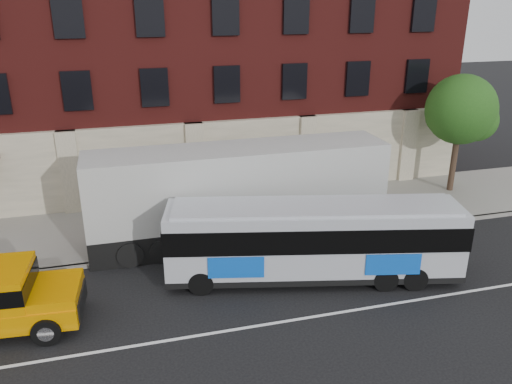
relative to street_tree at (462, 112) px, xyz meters
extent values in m
plane|color=black|center=(-13.54, -9.48, -4.41)|extent=(120.00, 120.00, 0.00)
cube|color=gray|center=(-13.54, -0.48, -4.33)|extent=(60.00, 6.00, 0.15)
cube|color=gray|center=(-13.54, -3.48, -4.33)|extent=(60.00, 0.25, 0.15)
cube|color=silver|center=(-13.54, -8.98, -4.40)|extent=(60.00, 0.12, 0.01)
cube|color=#5A1715|center=(-13.54, 7.52, 3.24)|extent=(30.00, 10.00, 15.00)
cube|color=beige|center=(-13.54, 2.37, -2.26)|extent=(30.00, 0.35, 4.00)
cube|color=beige|center=(-19.54, 2.27, -2.26)|extent=(0.90, 0.55, 4.00)
cube|color=beige|center=(-13.54, 2.27, -2.26)|extent=(0.90, 0.55, 4.00)
cube|color=beige|center=(-7.54, 2.27, -2.26)|extent=(0.90, 0.55, 4.00)
cube|color=beige|center=(-1.54, 2.27, -2.26)|extent=(0.90, 0.55, 4.00)
cube|color=black|center=(-18.79, 2.44, 1.54)|extent=(1.30, 0.20, 1.80)
cube|color=black|center=(-15.29, 2.44, 1.54)|extent=(1.30, 0.20, 1.80)
cube|color=black|center=(-11.79, 2.44, 1.54)|extent=(1.30, 0.20, 1.80)
cube|color=black|center=(-8.29, 2.44, 1.54)|extent=(1.30, 0.20, 1.80)
cube|color=black|center=(-4.79, 2.44, 1.54)|extent=(1.30, 0.20, 1.80)
cube|color=black|center=(-1.29, 2.44, 1.54)|extent=(1.30, 0.20, 1.80)
cube|color=black|center=(-18.79, 2.44, 4.74)|extent=(1.30, 0.20, 1.80)
cube|color=black|center=(-15.29, 2.44, 4.74)|extent=(1.30, 0.20, 1.80)
cube|color=black|center=(-11.79, 2.44, 4.74)|extent=(1.30, 0.20, 1.80)
cube|color=black|center=(-8.29, 2.44, 4.74)|extent=(1.30, 0.20, 1.80)
cube|color=black|center=(-4.79, 2.44, 4.74)|extent=(1.30, 0.20, 1.80)
cube|color=black|center=(-1.29, 2.44, 4.74)|extent=(1.30, 0.20, 1.80)
cube|color=black|center=(-18.04, 2.30, -2.66)|extent=(2.60, 0.15, 2.80)
cube|color=black|center=(-12.04, 2.30, -2.66)|extent=(2.60, 0.15, 2.80)
cube|color=black|center=(-6.04, 2.30, -2.66)|extent=(2.60, 0.15, 2.80)
cylinder|color=#37271B|center=(-0.04, 0.02, -2.76)|extent=(0.32, 0.32, 3.00)
sphere|color=#194313|center=(-0.04, 0.02, 0.14)|extent=(3.60, 3.60, 3.60)
sphere|color=#194313|center=(0.66, -0.38, -0.36)|extent=(2.20, 2.20, 2.20)
sphere|color=#194313|center=(-0.64, 0.42, -0.26)|extent=(2.00, 2.00, 2.00)
cube|color=#B3B6BF|center=(-10.54, -6.54, -2.81)|extent=(10.99, 4.60, 2.56)
cube|color=black|center=(-10.54, -6.54, -4.00)|extent=(11.05, 4.65, 0.22)
cube|color=#B3B6BF|center=(-10.54, -6.54, -1.49)|extent=(10.41, 4.21, 0.11)
cube|color=black|center=(-10.54, -6.54, -2.39)|extent=(11.08, 4.68, 0.90)
cube|color=blue|center=(-13.60, -7.02, -3.29)|extent=(1.93, 0.48, 0.81)
cube|color=blue|center=(-7.66, -6.03, -3.29)|extent=(1.93, 0.48, 0.81)
cylinder|color=black|center=(-14.79, -6.61, -3.96)|extent=(0.93, 0.46, 0.90)
cylinder|color=black|center=(-14.34, -4.63, -3.96)|extent=(0.93, 0.46, 0.90)
cylinder|color=black|center=(-8.32, -8.09, -3.96)|extent=(0.93, 0.46, 0.90)
cylinder|color=black|center=(-7.87, -6.12, -3.96)|extent=(0.93, 0.46, 0.90)
cylinder|color=black|center=(-7.27, -8.33, -3.96)|extent=(0.93, 0.46, 0.90)
cylinder|color=black|center=(-6.82, -6.36, -3.96)|extent=(0.93, 0.46, 0.90)
cube|color=orange|center=(-19.62, -7.09, -3.19)|extent=(1.81, 2.22, 0.33)
cube|color=black|center=(-18.77, -7.16, -3.63)|extent=(0.20, 1.77, 0.61)
cylinder|color=black|center=(-19.81, -8.17, -3.96)|extent=(0.91, 0.37, 0.89)
cylinder|color=silver|center=(-19.81, -8.17, -3.96)|extent=(0.51, 0.37, 0.49)
cylinder|color=black|center=(-19.65, -6.00, -3.96)|extent=(0.91, 0.37, 0.89)
cylinder|color=silver|center=(-19.65, -6.00, -3.96)|extent=(0.51, 0.37, 0.49)
cube|color=black|center=(-12.43, -2.65, -3.83)|extent=(12.57, 2.55, 1.15)
cube|color=beige|center=(-12.43, -2.65, -1.74)|extent=(12.57, 2.59, 3.04)
cylinder|color=black|center=(-17.14, -3.86, -3.88)|extent=(1.05, 0.30, 1.05)
cylinder|color=black|center=(-17.14, -1.46, -3.88)|extent=(1.05, 0.30, 1.05)
cylinder|color=black|center=(-15.88, -3.86, -3.88)|extent=(1.05, 0.30, 1.05)
cylinder|color=black|center=(-15.89, -1.45, -3.88)|extent=(1.05, 0.30, 1.05)
cylinder|color=black|center=(-8.97, -3.84, -3.88)|extent=(1.05, 0.30, 1.05)
cylinder|color=black|center=(-8.98, -1.43, -3.88)|extent=(1.05, 0.30, 1.05)
cylinder|color=black|center=(-7.71, -3.84, -3.88)|extent=(1.05, 0.30, 1.05)
cylinder|color=black|center=(-7.72, -1.43, -3.88)|extent=(1.05, 0.30, 1.05)
camera|label=1|loc=(-17.08, -22.52, 5.61)|focal=36.15mm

